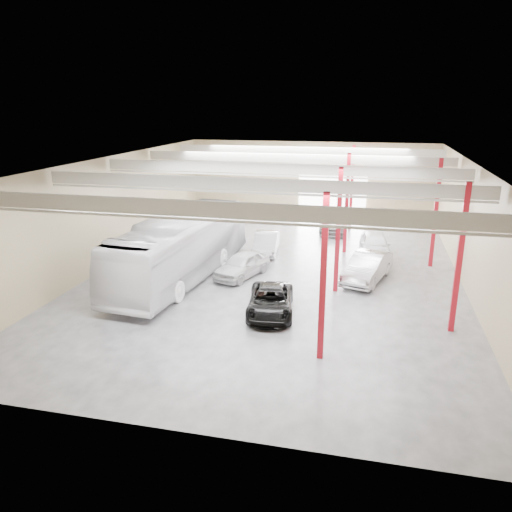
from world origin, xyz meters
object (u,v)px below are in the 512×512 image
at_px(black_sedan, 271,301).
at_px(car_right_near, 367,267).
at_px(coach_bus, 182,247).
at_px(car_row_a, 242,265).
at_px(car_row_c, 333,222).
at_px(car_right_far, 375,245).
at_px(car_row_b, 266,243).

distance_m(black_sedan, car_right_near, 7.70).
height_order(coach_bus, car_right_near, coach_bus).
relative_size(car_row_a, car_right_near, 0.87).
relative_size(car_row_c, car_right_far, 1.13).
xyz_separation_m(coach_bus, car_right_near, (10.94, 1.97, -1.11)).
xyz_separation_m(coach_bus, car_row_c, (7.88, 13.83, -1.15)).
relative_size(coach_bus, car_right_near, 2.75).
bearing_deg(car_right_near, black_sedan, -111.30).
bearing_deg(car_row_b, car_row_a, -100.41).
distance_m(car_row_a, car_right_near, 7.56).
height_order(car_row_c, car_right_far, car_right_far).
xyz_separation_m(black_sedan, car_row_b, (-2.47, 10.50, 0.08)).
xyz_separation_m(black_sedan, car_row_c, (1.59, 18.00, 0.13)).
bearing_deg(car_row_b, coach_bus, -127.40).
relative_size(car_row_b, car_right_near, 0.89).
height_order(coach_bus, car_row_c, coach_bus).
relative_size(car_row_b, car_right_far, 0.92).
bearing_deg(black_sedan, car_row_a, 110.34).
bearing_deg(car_right_far, black_sedan, -118.30).
height_order(black_sedan, car_row_c, car_row_c).
xyz_separation_m(coach_bus, car_right_far, (11.33, 7.17, -1.11)).
bearing_deg(car_row_a, car_row_c, 89.36).
bearing_deg(car_row_a, black_sedan, -42.70).
height_order(black_sedan, car_right_near, car_right_near).
relative_size(car_right_near, car_right_far, 1.04).
distance_m(car_row_a, car_row_c, 13.55).
bearing_deg(car_row_c, coach_bus, -125.36).
distance_m(car_row_a, car_right_far, 10.00).
bearing_deg(coach_bus, car_row_c, 65.05).
height_order(car_row_a, car_row_c, car_row_c).
distance_m(car_row_b, car_right_near, 8.35).
distance_m(car_row_c, car_right_far, 7.50).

